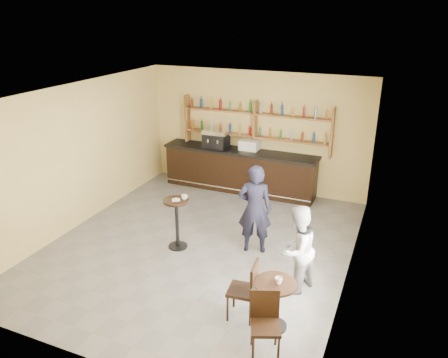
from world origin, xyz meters
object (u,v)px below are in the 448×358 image
at_px(patron_second, 297,249).
at_px(espresso_machine, 216,139).
at_px(cafe_table, 274,305).
at_px(pedestal_table, 177,224).
at_px(chair_south, 265,326).
at_px(man_main, 255,209).
at_px(pastry_case, 250,146).
at_px(bar_counter, 240,170).
at_px(chair_west, 242,290).

bearing_deg(patron_second, espresso_machine, -118.25).
height_order(espresso_machine, cafe_table, espresso_machine).
relative_size(pedestal_table, patron_second, 0.67).
distance_m(chair_south, patron_second, 1.73).
bearing_deg(pedestal_table, man_main, 18.51).
height_order(cafe_table, patron_second, patron_second).
distance_m(pedestal_table, patron_second, 2.68).
bearing_deg(patron_second, pastry_case, -127.73).
distance_m(bar_counter, chair_south, 6.12).
distance_m(espresso_machine, pastry_case, 0.97).
xyz_separation_m(bar_counter, cafe_table, (2.49, -4.97, -0.16)).
bearing_deg(espresso_machine, man_main, -49.52).
height_order(bar_counter, espresso_machine, espresso_machine).
bearing_deg(espresso_machine, pedestal_table, -75.58).
bearing_deg(chair_south, chair_west, 110.58).
relative_size(espresso_machine, pedestal_table, 0.61).
xyz_separation_m(espresso_machine, pastry_case, (0.96, 0.00, -0.08)).
relative_size(espresso_machine, chair_west, 0.66).
distance_m(pastry_case, cafe_table, 5.52).
xyz_separation_m(chair_south, patron_second, (0.00, 1.70, 0.32)).
bearing_deg(cafe_table, patron_second, 87.23).
height_order(bar_counter, patron_second, patron_second).
distance_m(bar_counter, espresso_machine, 1.06).
relative_size(pedestal_table, cafe_table, 1.31).
bearing_deg(espresso_machine, bar_counter, 4.13).
bearing_deg(chair_south, bar_counter, 92.35).
distance_m(bar_counter, pastry_case, 0.78).
bearing_deg(patron_second, man_main, -109.84).
bearing_deg(pedestal_table, chair_south, -39.96).
distance_m(pastry_case, chair_west, 5.26).
bearing_deg(espresso_machine, cafe_table, -53.29).
distance_m(man_main, cafe_table, 2.40).
bearing_deg(pedestal_table, patron_second, -10.59).
xyz_separation_m(pastry_case, man_main, (1.16, -2.88, -0.36)).
distance_m(man_main, chair_south, 2.95).
xyz_separation_m(espresso_machine, pedestal_table, (0.61, -3.38, -0.84)).
bearing_deg(man_main, patron_second, 123.45).
bearing_deg(bar_counter, pedestal_table, -91.30).
distance_m(pastry_case, chair_south, 6.07).
height_order(bar_counter, pedestal_table, bar_counter).
bearing_deg(patron_second, bar_counter, -124.82).
relative_size(pedestal_table, man_main, 0.58).
xyz_separation_m(bar_counter, chair_west, (1.94, -4.92, -0.07)).
bearing_deg(man_main, bar_counter, -78.42).
relative_size(bar_counter, pastry_case, 8.25).
bearing_deg(cafe_table, pastry_case, 114.01).
height_order(bar_counter, chair_west, bar_counter).
height_order(pastry_case, cafe_table, pastry_case).
bearing_deg(pastry_case, pedestal_table, -99.16).
relative_size(bar_counter, man_main, 2.26).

